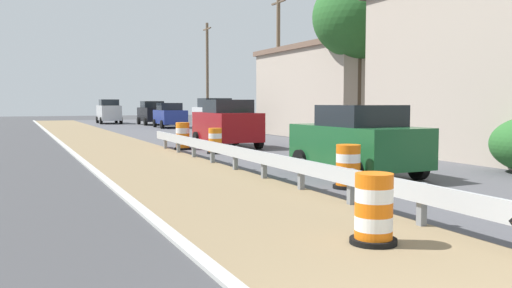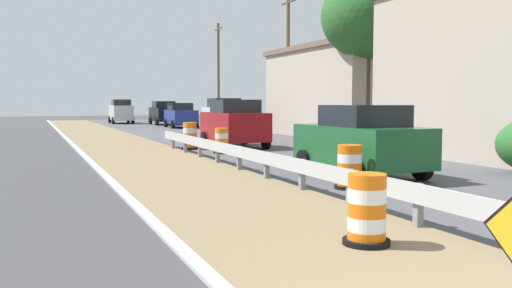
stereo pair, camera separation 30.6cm
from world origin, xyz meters
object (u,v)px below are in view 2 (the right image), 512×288
(traffic_barrel_far, at_px, (190,137))
(utility_pole_far, at_px, (218,73))
(utility_pole_mid, at_px, (288,62))
(traffic_barrel_close, at_px, (350,169))
(car_distant_a, at_px, (181,115))
(traffic_barrel_nearest, at_px, (367,213))
(traffic_barrel_mid, at_px, (222,142))
(car_mid_far_lane, at_px, (225,116))
(car_trailing_near_lane, at_px, (164,113))
(car_lead_far_lane, at_px, (121,111))
(car_trailing_far_lane, at_px, (361,141))
(car_lead_near_lane, at_px, (234,124))

(traffic_barrel_far, height_order, utility_pole_far, utility_pole_far)
(utility_pole_mid, bearing_deg, traffic_barrel_close, -112.34)
(traffic_barrel_close, xyz_separation_m, car_distant_a, (4.20, 30.94, 0.51))
(traffic_barrel_nearest, bearing_deg, utility_pole_mid, 66.32)
(traffic_barrel_close, distance_m, traffic_barrel_mid, 9.26)
(traffic_barrel_nearest, distance_m, car_distant_a, 35.87)
(car_distant_a, bearing_deg, traffic_barrel_mid, -8.81)
(traffic_barrel_close, relative_size, car_mid_far_lane, 0.25)
(traffic_barrel_close, bearing_deg, traffic_barrel_far, 92.58)
(car_mid_far_lane, height_order, utility_pole_far, utility_pole_far)
(car_trailing_near_lane, relative_size, utility_pole_far, 0.47)
(traffic_barrel_far, xyz_separation_m, car_lead_far_lane, (1.74, 29.85, 0.60))
(car_trailing_far_lane, relative_size, utility_pole_far, 0.47)
(traffic_barrel_nearest, bearing_deg, car_trailing_near_lane, 80.74)
(traffic_barrel_far, bearing_deg, utility_pole_far, 68.42)
(traffic_barrel_far, xyz_separation_m, utility_pole_far, (8.98, 22.71, 4.02))
(traffic_barrel_mid, distance_m, car_lead_near_lane, 3.06)
(utility_pole_mid, bearing_deg, car_distant_a, 112.26)
(traffic_barrel_close, height_order, utility_pole_mid, utility_pole_mid)
(traffic_barrel_nearest, height_order, car_distant_a, car_distant_a)
(traffic_barrel_nearest, xyz_separation_m, car_distant_a, (6.65, 35.24, 0.52))
(car_lead_near_lane, relative_size, utility_pole_far, 0.46)
(car_lead_far_lane, xyz_separation_m, car_distant_a, (2.98, -10.47, -0.15))
(car_lead_far_lane, bearing_deg, car_trailing_near_lane, -144.47)
(traffic_barrel_close, relative_size, traffic_barrel_mid, 1.03)
(car_lead_far_lane, relative_size, car_mid_far_lane, 1.10)
(traffic_barrel_mid, height_order, car_lead_far_lane, car_lead_far_lane)
(car_trailing_near_lane, relative_size, car_lead_far_lane, 0.91)
(traffic_barrel_far, relative_size, utility_pole_far, 0.13)
(traffic_barrel_far, relative_size, car_mid_far_lane, 0.28)
(traffic_barrel_far, bearing_deg, traffic_barrel_close, -87.42)
(car_lead_far_lane, xyz_separation_m, car_mid_far_lane, (3.18, -20.28, -0.01))
(car_mid_far_lane, xyz_separation_m, car_distant_a, (-0.20, 9.81, -0.14))
(traffic_barrel_close, distance_m, utility_pole_far, 35.53)
(traffic_barrel_close, distance_m, car_trailing_far_lane, 2.30)
(car_trailing_far_lane, bearing_deg, car_mid_far_lane, -9.72)
(car_mid_far_lane, bearing_deg, traffic_barrel_close, -10.42)
(car_lead_near_lane, xyz_separation_m, car_trailing_near_lane, (2.67, 25.03, -0.01))
(traffic_barrel_nearest, bearing_deg, traffic_barrel_mid, 79.34)
(car_lead_near_lane, xyz_separation_m, car_lead_far_lane, (-0.37, 29.54, 0.07))
(traffic_barrel_mid, bearing_deg, traffic_barrel_close, -90.60)
(traffic_barrel_mid, distance_m, car_mid_far_lane, 12.64)
(traffic_barrel_far, bearing_deg, car_lead_near_lane, 8.40)
(traffic_barrel_far, relative_size, car_lead_far_lane, 0.25)
(traffic_barrel_far, xyz_separation_m, car_mid_far_lane, (4.92, 9.57, 0.59))
(car_lead_near_lane, bearing_deg, utility_pole_mid, -37.68)
(traffic_barrel_far, bearing_deg, traffic_barrel_nearest, -96.96)
(car_trailing_far_lane, bearing_deg, utility_pole_mid, -21.47)
(traffic_barrel_nearest, distance_m, car_trailing_near_lane, 41.76)
(traffic_barrel_far, bearing_deg, car_lead_far_lane, 86.67)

